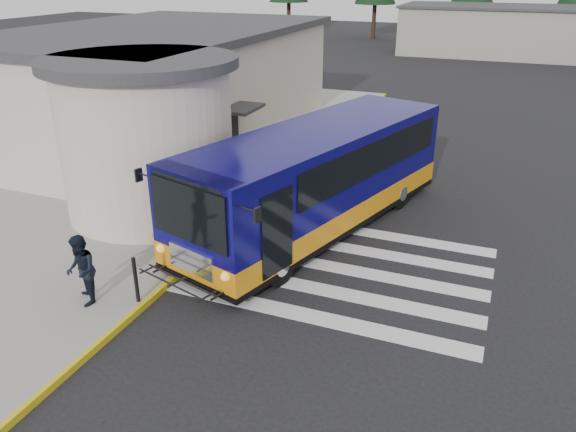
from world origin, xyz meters
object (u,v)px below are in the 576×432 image
at_px(pedestrian_a, 133,209).
at_px(bollard, 136,280).
at_px(pedestrian_b, 81,270).
at_px(transit_bus, 316,182).

distance_m(pedestrian_a, bollard, 3.70).
relative_size(pedestrian_a, pedestrian_b, 0.96).
distance_m(pedestrian_b, bollard, 1.24).
relative_size(transit_bus, pedestrian_a, 6.83).
height_order(transit_bus, pedestrian_b, transit_bus).
bearing_deg(pedestrian_b, transit_bus, 107.34).
distance_m(transit_bus, bollard, 6.24).
bearing_deg(pedestrian_b, bollard, 70.89).
relative_size(pedestrian_a, bollard, 1.42).
xyz_separation_m(pedestrian_b, bollard, (1.11, 0.49, -0.27)).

